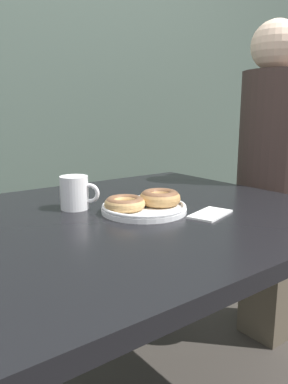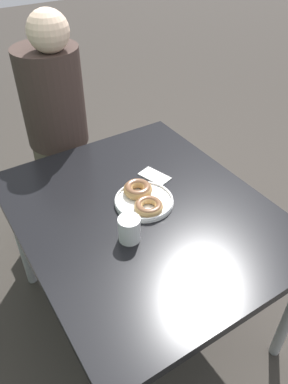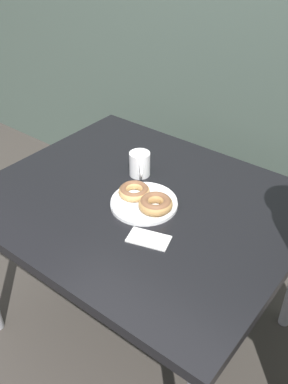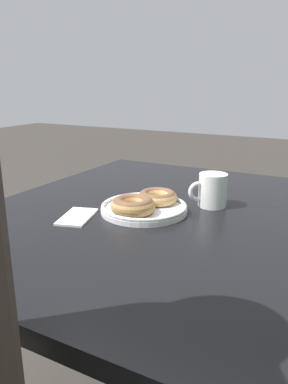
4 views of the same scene
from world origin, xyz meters
TOP-DOWN VIEW (x-y plane):
  - wall_back at (0.00, 1.12)m, footprint 8.00×0.05m
  - dining_table at (0.00, 0.17)m, footprint 1.17×0.98m
  - donut_plate at (0.04, 0.15)m, footprint 0.26×0.25m
  - coffee_mug at (-0.11, 0.30)m, footprint 0.10×0.10m
  - person_figure at (0.82, 0.22)m, footprint 0.38×0.32m
  - napkin at (0.16, 0.01)m, footprint 0.16×0.11m

SIDE VIEW (x-z plane):
  - dining_table at x=0.00m, z-range 0.30..1.04m
  - person_figure at x=0.82m, z-range 0.04..1.42m
  - napkin at x=0.16m, z-range 0.74..0.75m
  - donut_plate at x=0.04m, z-range 0.74..0.79m
  - coffee_mug at x=-0.11m, z-range 0.74..0.84m
  - wall_back at x=0.00m, z-range 0.00..2.60m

